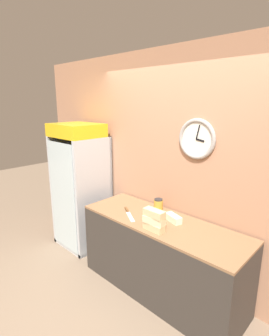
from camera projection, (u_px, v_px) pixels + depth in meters
The scene contains 9 objects.
wall_back at pixel (183, 171), 2.97m from camera, with size 5.20×0.10×2.70m.
prep_counter at pixel (161, 256), 2.93m from camera, with size 1.90×0.65×0.86m.
beverage_cooler at pixel (83, 180), 3.85m from camera, with size 0.70×0.63×1.82m.
sandwich_stack_bottom at pixel (154, 227), 2.62m from camera, with size 0.23×0.10×0.07m.
sandwich_stack_middle at pixel (154, 220), 2.60m from camera, with size 0.23×0.11×0.07m.
sandwich_stack_top at pixel (154, 213), 2.58m from camera, with size 0.23×0.09×0.07m.
sandwich_flat_left at pixel (173, 218), 2.81m from camera, with size 0.22×0.14×0.07m.
chefs_knife at pixel (128, 212), 3.03m from camera, with size 0.34×0.23×0.02m.
condiment_jar at pixel (158, 205), 3.09m from camera, with size 0.11×0.11×0.14m.
Camera 1 is at (1.59, -1.20, 2.12)m, focal length 28.00 mm.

